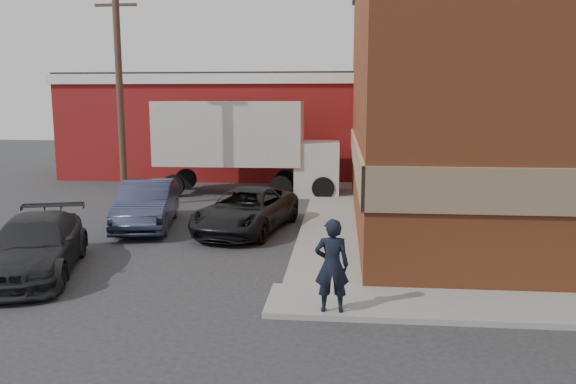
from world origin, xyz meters
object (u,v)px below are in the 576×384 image
(box_truck, at_px, (248,141))
(brick_building, at_px, (556,86))
(sedan, at_px, (147,204))
(man, at_px, (332,265))
(suv_a, at_px, (246,210))
(warehouse, at_px, (221,124))
(suv_b, at_px, (35,246))
(utility_pole, at_px, (119,85))

(box_truck, bearing_deg, brick_building, -18.67)
(sedan, height_order, box_truck, box_truck)
(man, xyz_separation_m, suv_a, (-2.88, 7.05, -0.36))
(warehouse, distance_m, box_truck, 7.78)
(suv_a, xyz_separation_m, box_truck, (-1.15, 7.26, 1.70))
(suv_b, xyz_separation_m, box_truck, (3.19, 12.26, 1.69))
(warehouse, bearing_deg, brick_building, -37.20)
(warehouse, bearing_deg, utility_pole, -97.77)
(box_truck, bearing_deg, man, -75.10)
(brick_building, xyz_separation_m, sedan, (-13.93, -3.24, -3.92))
(man, bearing_deg, suv_a, -70.98)
(utility_pole, distance_m, man, 13.95)
(brick_building, xyz_separation_m, warehouse, (-14.50, 11.00, -1.87))
(sedan, height_order, suv_a, sedan)
(brick_building, distance_m, warehouse, 18.30)
(man, bearing_deg, warehouse, -75.61)
(man, distance_m, sedan, 9.63)
(brick_building, height_order, utility_pole, brick_building)
(suv_b, bearing_deg, suv_a, 32.50)
(man, height_order, sedan, man)
(sedan, xyz_separation_m, suv_b, (-0.95, -5.26, -0.07))
(suv_b, bearing_deg, box_truck, 58.85)
(warehouse, xyz_separation_m, utility_pole, (-1.50, -11.00, 1.93))
(brick_building, distance_m, suv_a, 11.80)
(sedan, distance_m, suv_a, 3.40)
(box_truck, bearing_deg, utility_pole, -139.74)
(warehouse, relative_size, suv_b, 3.39)
(brick_building, xyz_separation_m, box_truck, (-11.69, 3.76, -2.29))
(brick_building, xyz_separation_m, suv_b, (-14.88, -8.50, -3.99))
(utility_pole, relative_size, box_truck, 1.07)
(brick_building, bearing_deg, warehouse, 142.80)
(utility_pole, xyz_separation_m, box_truck, (4.31, 3.76, -2.36))
(suv_b, height_order, box_truck, box_truck)
(warehouse, distance_m, suv_b, 19.62)
(man, height_order, box_truck, box_truck)
(warehouse, relative_size, box_truck, 1.93)
(brick_building, relative_size, utility_pole, 2.03)
(sedan, relative_size, suv_a, 0.94)
(sedan, bearing_deg, box_truck, 61.68)
(sedan, bearing_deg, suv_b, -110.75)
(sedan, relative_size, suv_b, 0.97)
(warehouse, height_order, sedan, warehouse)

